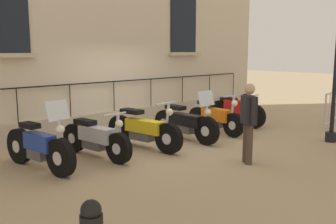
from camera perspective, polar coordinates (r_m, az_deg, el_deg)
The scene contains 9 objects.
ground_plane at distance 9.36m, azimuth -1.27°, elevation -4.61°, with size 60.00×60.00×0.00m, color tan.
motorcycle_blue at distance 7.58m, azimuth -18.83°, elevation -5.10°, with size 2.06×0.60×1.38m.
motorcycle_silver at distance 8.13m, azimuth -10.88°, elevation -4.00°, with size 2.08×0.59×1.02m.
motorcycle_yellow at distance 8.74m, azimuth -3.74°, elevation -2.78°, with size 2.21×0.65×1.13m.
motorcycle_black at distance 9.51m, azimuth 2.67°, elevation -1.69°, with size 2.12×0.63×1.31m.
motorcycle_orange at distance 10.38m, azimuth 7.11°, elevation -0.87°, with size 1.97×0.58×1.10m.
motorcycle_red at distance 11.55m, azimuth 10.31°, elevation 0.21°, with size 1.97×0.69×0.97m.
crowd_barrier at distance 12.74m, azimuth 23.91°, elevation 0.91°, with size 0.56×2.45×1.05m.
pedestrian_walking at distance 7.65m, azimuth 12.07°, elevation -1.04°, with size 0.46×0.38×1.61m.
Camera 1 is at (6.81, -6.01, 2.26)m, focal length 40.34 mm.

